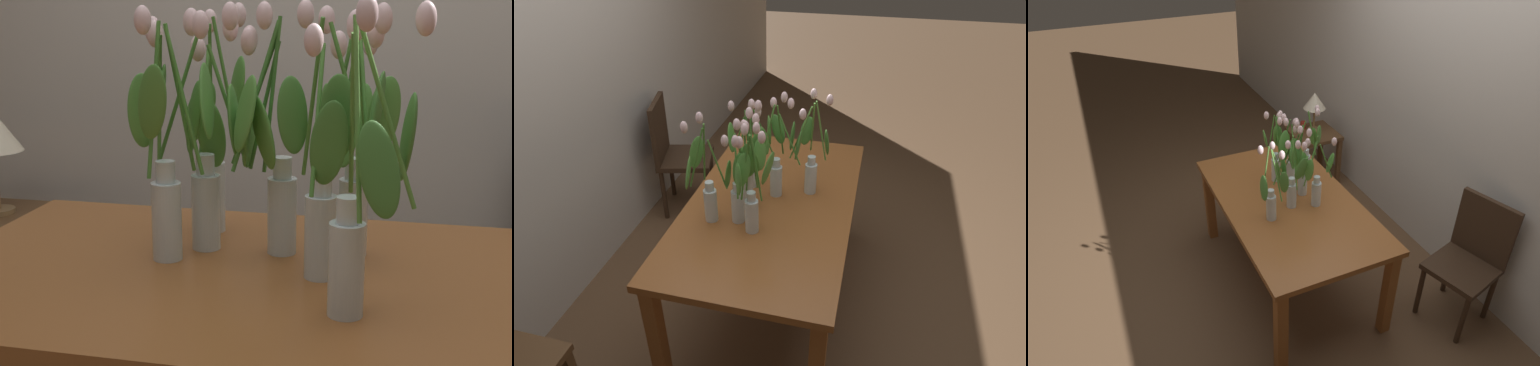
% 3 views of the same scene
% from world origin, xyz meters
% --- Properties ---
extents(ground_plane, '(18.00, 18.00, 0.00)m').
position_xyz_m(ground_plane, '(0.00, 0.00, 0.00)').
color(ground_plane, brown).
extents(room_wall_rear, '(9.00, 0.10, 2.70)m').
position_xyz_m(room_wall_rear, '(0.00, 1.26, 1.35)').
color(room_wall_rear, beige).
rests_on(room_wall_rear, ground).
extents(dining_table, '(1.60, 0.90, 0.74)m').
position_xyz_m(dining_table, '(0.00, 0.00, 0.65)').
color(dining_table, brown).
rests_on(dining_table, ground).
extents(tulip_vase_0, '(0.21, 0.24, 0.58)m').
position_xyz_m(tulip_vase_0, '(0.16, -0.18, 0.96)').
color(tulip_vase_0, silver).
rests_on(tulip_vase_0, dining_table).
extents(tulip_vase_1, '(0.25, 0.18, 0.54)m').
position_xyz_m(tulip_vase_1, '(-0.22, 0.12, 0.92)').
color(tulip_vase_1, silver).
rests_on(tulip_vase_1, dining_table).
extents(tulip_vase_2, '(0.21, 0.24, 0.57)m').
position_xyz_m(tulip_vase_2, '(-0.24, 0.27, 0.95)').
color(tulip_vase_2, silver).
rests_on(tulip_vase_2, dining_table).
extents(tulip_vase_3, '(0.25, 0.26, 0.58)m').
position_xyz_m(tulip_vase_3, '(0.08, -0.01, 0.96)').
color(tulip_vase_3, silver).
rests_on(tulip_vase_3, dining_table).
extents(tulip_vase_4, '(0.22, 0.22, 0.57)m').
position_xyz_m(tulip_vase_4, '(-0.28, 0.04, 0.98)').
color(tulip_vase_4, silver).
rests_on(tulip_vase_4, dining_table).
extents(tulip_vase_5, '(0.17, 0.17, 0.58)m').
position_xyz_m(tulip_vase_5, '(-0.08, 0.11, 0.97)').
color(tulip_vase_5, silver).
rests_on(tulip_vase_5, dining_table).
extents(tulip_vase_6, '(0.20, 0.27, 0.57)m').
position_xyz_m(tulip_vase_6, '(0.12, 0.14, 0.97)').
color(tulip_vase_6, silver).
rests_on(tulip_vase_6, dining_table).
extents(dining_chair, '(0.49, 0.49, 0.93)m').
position_xyz_m(dining_chair, '(0.81, 0.98, 0.52)').
color(dining_chair, '#382619').
rests_on(dining_chair, ground).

